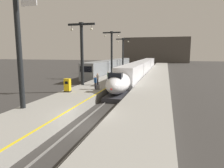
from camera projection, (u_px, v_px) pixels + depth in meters
name	position (u px, v px, depth m)	size (l,w,h in m)	color
ground_plane	(87.00, 126.00, 15.94)	(260.00, 260.00, 0.00)	#33302D
platform_left	(114.00, 79.00, 40.52)	(4.80, 110.00, 1.05)	gray
platform_right	(156.00, 80.00, 38.47)	(4.80, 110.00, 1.05)	gray
platform_left_safety_stripe	(126.00, 77.00, 39.87)	(0.20, 107.80, 0.01)	yellow
rail_main_left	(133.00, 80.00, 42.39)	(0.08, 110.00, 0.12)	slate
rail_main_right	(140.00, 80.00, 42.01)	(0.08, 110.00, 0.12)	slate
rail_secondary_left	(96.00, 79.00, 44.44)	(0.08, 110.00, 0.12)	slate
rail_secondary_right	(103.00, 79.00, 44.06)	(0.08, 110.00, 0.12)	slate
highspeed_train_main	(141.00, 68.00, 49.20)	(2.92, 57.15, 3.60)	silver
regional_train_adjacent	(112.00, 66.00, 53.90)	(2.85, 36.60, 3.80)	gray
station_column_near	(18.00, 33.00, 16.39)	(4.00, 0.68, 10.34)	black
station_column_mid	(82.00, 48.00, 28.91)	(4.00, 0.68, 8.85)	black
station_column_far	(112.00, 49.00, 44.66)	(4.00, 0.68, 9.21)	black
station_column_distant	(123.00, 51.00, 56.31)	(4.00, 0.68, 8.58)	black
passenger_near_edge	(95.00, 82.00, 26.10)	(0.44, 0.42, 1.69)	#23232D
passenger_mid_platform	(108.00, 76.00, 32.35)	(0.33, 0.54, 1.69)	#23232D
passenger_far_waiting	(98.00, 78.00, 29.56)	(0.42, 0.44, 1.69)	#23232D
rolling_suitcase	(98.00, 87.00, 25.85)	(0.40, 0.22, 0.98)	#4C4C51
ticket_machine_yellow	(67.00, 86.00, 24.36)	(0.76, 0.62, 1.60)	yellow
terminus_back_wall	(156.00, 50.00, 112.27)	(36.00, 2.00, 14.00)	#4C4742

